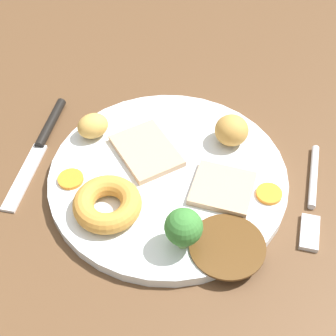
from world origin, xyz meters
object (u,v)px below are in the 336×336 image
dinner_plate (168,177)px  yorkshire_pudding (107,204)px  meat_slice_main (222,188)px  carrot_coin_front (71,179)px  roast_potato_left (93,126)px  meat_slice_under (146,151)px  roast_potato_right (232,130)px  broccoli_floret (184,228)px  fork (312,198)px  carrot_coin_back (269,194)px  knife (42,142)px

dinner_plate → yorkshire_pudding: (5.76, 6.21, 1.87)cm
dinner_plate → meat_slice_main: 6.75cm
carrot_coin_front → roast_potato_left: bearing=-96.8°
yorkshire_pudding → carrot_coin_front: 6.43cm
meat_slice_main → meat_slice_under: bearing=-25.4°
roast_potato_right → yorkshire_pudding: bearing=44.8°
roast_potato_left → roast_potato_right: size_ratio=0.95×
yorkshire_pudding → roast_potato_left: bearing=-69.1°
meat_slice_main → broccoli_floret: bearing=65.3°
meat_slice_under → yorkshire_pudding: yorkshire_pudding is taller
meat_slice_main → fork: meat_slice_main is taller
carrot_coin_back → fork: (-5.08, -1.12, -1.25)cm
meat_slice_main → carrot_coin_back: bearing=-179.3°
roast_potato_left → carrot_coin_front: 7.82cm
roast_potato_left → roast_potato_right: (-16.96, -1.26, 0.36)cm
roast_potato_right → roast_potato_left: bearing=4.2°
carrot_coin_back → meat_slice_main: bearing=0.7°
roast_potato_left → carrot_coin_front: roast_potato_left is taller
meat_slice_main → yorkshire_pudding: 13.08cm
dinner_plate → meat_slice_main: size_ratio=4.17×
carrot_coin_back → roast_potato_left: bearing=-17.0°
fork → knife: knife is taller
yorkshire_pudding → roast_potato_left: size_ratio=1.93×
yorkshire_pudding → broccoli_floret: (-8.66, 3.16, 1.87)cm
yorkshire_pudding → knife: size_ratio=0.41×
fork → knife: 33.75cm
roast_potato_left → fork: size_ratio=0.26×
dinner_plate → carrot_coin_back: bearing=172.4°
carrot_coin_front → fork: 27.89cm
meat_slice_under → meat_slice_main: bearing=154.6°
carrot_coin_front → knife: bearing=-48.4°
dinner_plate → roast_potato_left: roast_potato_left is taller
dinner_plate → roast_potato_right: size_ratio=6.80×
meat_slice_under → knife: 13.74cm
roast_potato_right → knife: size_ratio=0.22×
dinner_plate → meat_slice_under: bearing=-43.5°
dinner_plate → meat_slice_under: meat_slice_under is taller
meat_slice_main → broccoli_floret: size_ratio=1.32×
roast_potato_right → fork: bearing=145.6°
dinner_plate → fork: (-16.79, 0.45, -0.31)cm
meat_slice_main → fork: size_ratio=0.44×
yorkshire_pudding → roast_potato_right: roast_potato_right is taller
dinner_plate → yorkshire_pudding: yorkshire_pudding is taller
meat_slice_main → roast_potato_right: (-0.43, -7.96, 1.48)cm
meat_slice_under → roast_potato_left: 7.46cm
dinner_plate → roast_potato_left: size_ratio=7.17×
meat_slice_under → yorkshire_pudding: size_ratio=1.11×
dinner_plate → broccoli_floret: size_ratio=5.50×
carrot_coin_back → knife: size_ratio=0.16×
meat_slice_under → carrot_coin_front: size_ratio=2.80×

